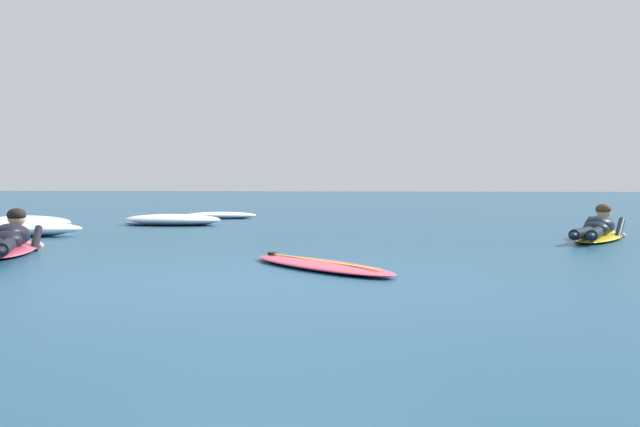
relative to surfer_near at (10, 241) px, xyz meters
The scene contains 7 objects.
ground_plane 8.66m from the surfer_near, 66.72° to the left, with size 120.00×120.00×0.00m, color navy.
surfer_near is the anchor object (origin of this frame).
surfer_far 7.57m from the surfer_near, 24.86° to the left, with size 1.25×2.57×0.55m.
drifting_surfboard 3.77m from the surfer_near, 15.11° to the right, with size 1.83×1.96×0.16m.
whitewater_mid_left 6.12m from the surfer_near, 92.25° to the left, with size 1.89×1.13×0.21m.
whitewater_mid_right 5.15m from the surfer_near, 116.68° to the left, with size 1.79×1.20×0.23m.
whitewater_back 8.90m from the surfer_near, 90.65° to the left, with size 1.66×0.91×0.15m.
Camera 1 is at (1.35, -6.20, 0.78)m, focal length 44.96 mm.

